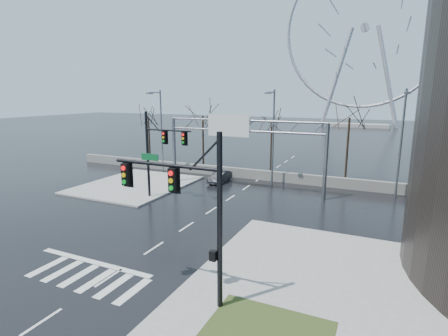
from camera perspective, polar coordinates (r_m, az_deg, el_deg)
The scene contains 18 objects.
ground at distance 22.96m, azimuth -11.36°, elevation -12.70°, with size 260.00×260.00×0.00m, color black.
sidewalk_right_ext at distance 21.10m, azimuth 15.67°, elevation -15.01°, with size 12.00×10.00×0.15m, color gray.
sidewalk_far at distance 38.32m, azimuth -14.19°, elevation -2.66°, with size 10.00×12.00×0.15m, color gray.
grass_strip at distance 15.39m, azimuth 6.89°, elevation -25.44°, with size 5.00×4.00×0.02m, color #2E3917.
barrier_wall at distance 39.82m, azimuth 5.70°, elevation -1.10°, with size 52.00×0.50×1.10m, color slate.
signal_mast_near at distance 15.40m, azimuth -5.37°, elevation -5.52°, with size 5.52×0.41×8.00m.
signal_mast_far at distance 31.95m, azimuth -10.83°, elevation 3.35°, with size 4.72×0.41×8.00m.
sign_gantry at distance 34.49m, azimuth 2.51°, elevation 4.75°, with size 16.36×0.40×7.60m.
streetlight_left at distance 42.81m, azimuth -10.45°, elevation 6.91°, with size 0.50×2.55×10.00m.
streetlight_mid at distance 36.62m, azimuth 7.90°, elevation 6.18°, with size 0.50×2.55×10.00m.
streetlight_right at distance 35.10m, azimuth 27.05°, elevation 4.75°, with size 0.50×2.55×10.00m.
tree_far_left at distance 51.06m, azimuth -12.21°, elevation 7.27°, with size 3.50×3.50×7.00m.
tree_left at distance 45.77m, azimuth -3.48°, elevation 7.51°, with size 3.75×3.75×7.50m.
tree_center at distance 43.31m, azimuth 7.80°, elevation 6.10°, with size 3.25×3.25×6.50m.
tree_right at distance 40.51m, azimuth 19.75°, elevation 6.61°, with size 3.90×3.90×7.80m.
tree_far_right at distance 41.16m, azimuth 30.90°, elevation 4.57°, with size 3.40×3.40×6.80m.
ferris_wheel at distance 113.21m, azimuth 21.96°, elevation 19.56°, with size 45.00×6.00×50.91m.
car at distance 38.37m, azimuth -0.67°, elevation -1.43°, with size 1.31×3.76×1.24m, color black.
Camera 1 is at (12.56, -16.72, 9.47)m, focal length 28.00 mm.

